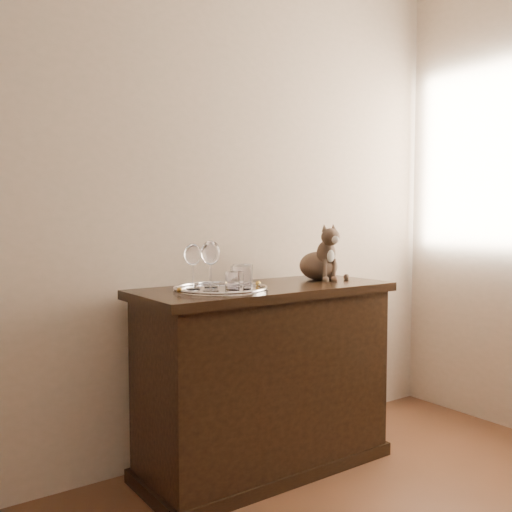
{
  "coord_description": "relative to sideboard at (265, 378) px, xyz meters",
  "views": [
    {
      "loc": [
        -0.92,
        -0.13,
        1.17
      ],
      "look_at": [
        0.56,
        1.95,
        0.99
      ],
      "focal_mm": 40.0,
      "sensor_mm": 36.0,
      "label": 1
    }
  ],
  "objects": [
    {
      "name": "wine_glass_b",
      "position": [
        -0.26,
        0.05,
        0.53
      ],
      "size": [
        0.07,
        0.07,
        0.19
      ],
      "primitive_type": null,
      "color": "silver",
      "rests_on": "tray"
    },
    {
      "name": "tray",
      "position": [
        -0.25,
        -0.03,
        0.43
      ],
      "size": [
        0.4,
        0.4,
        0.01
      ],
      "primitive_type": "cylinder",
      "color": "silver",
      "rests_on": "sideboard"
    },
    {
      "name": "tumbler_b",
      "position": [
        -0.26,
        -0.15,
        0.48
      ],
      "size": [
        0.08,
        0.08,
        0.08
      ],
      "primitive_type": "cylinder",
      "color": "white",
      "rests_on": "tray"
    },
    {
      "name": "tumbler_a",
      "position": [
        -0.19,
        -0.08,
        0.48
      ],
      "size": [
        0.09,
        0.09,
        0.1
      ],
      "primitive_type": "cylinder",
      "color": "white",
      "rests_on": "tray"
    },
    {
      "name": "cat",
      "position": [
        0.37,
        0.06,
        0.56
      ],
      "size": [
        0.32,
        0.3,
        0.28
      ],
      "primitive_type": null,
      "rotation": [
        0.0,
        0.0,
        -0.16
      ],
      "color": "#4C402D",
      "rests_on": "sideboard"
    },
    {
      "name": "wine_glass_a",
      "position": [
        -0.36,
        0.03,
        0.53
      ],
      "size": [
        0.07,
        0.07,
        0.19
      ],
      "primitive_type": null,
      "color": "white",
      "rests_on": "tray"
    },
    {
      "name": "wall_back",
      "position": [
        -0.6,
        0.31,
        0.93
      ],
      "size": [
        4.0,
        0.1,
        2.7
      ],
      "primitive_type": "cube",
      "color": "tan",
      "rests_on": "ground"
    },
    {
      "name": "sideboard",
      "position": [
        0.0,
        0.0,
        0.0
      ],
      "size": [
        1.2,
        0.5,
        0.85
      ],
      "primitive_type": null,
      "color": "black",
      "rests_on": "ground"
    },
    {
      "name": "wine_glass_c",
      "position": [
        -0.33,
        -0.08,
        0.54
      ],
      "size": [
        0.08,
        0.08,
        0.21
      ],
      "primitive_type": null,
      "color": "white",
      "rests_on": "tray"
    },
    {
      "name": "tumbler_c",
      "position": [
        -0.13,
        -0.02,
        0.48
      ],
      "size": [
        0.09,
        0.09,
        0.1
      ],
      "primitive_type": "cylinder",
      "color": "white",
      "rests_on": "tray"
    }
  ]
}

